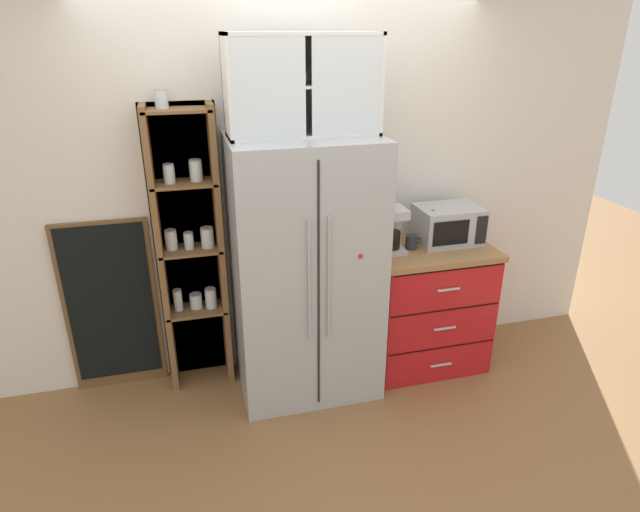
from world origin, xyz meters
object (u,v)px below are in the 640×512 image
(refrigerator, at_px, (305,270))
(chalkboard_menu, at_px, (111,306))
(mug_cream, at_px, (427,237))
(microwave, at_px, (448,225))
(mug_charcoal, at_px, (411,242))
(coffee_maker, at_px, (390,229))
(bottle_green, at_px, (431,230))

(refrigerator, relative_size, chalkboard_menu, 1.44)
(mug_cream, bearing_deg, microwave, -10.23)
(mug_charcoal, bearing_deg, microwave, 10.37)
(coffee_maker, height_order, mug_cream, coffee_maker)
(coffee_maker, height_order, bottle_green, coffee_maker)
(refrigerator, relative_size, coffee_maker, 5.64)
(coffee_maker, bearing_deg, chalkboard_menu, 171.81)
(chalkboard_menu, bearing_deg, microwave, -5.59)
(microwave, height_order, chalkboard_menu, chalkboard_menu)
(refrigerator, height_order, mug_cream, refrigerator)
(bottle_green, bearing_deg, chalkboard_menu, 173.03)
(refrigerator, relative_size, mug_charcoal, 15.16)
(mug_cream, bearing_deg, coffee_maker, -167.49)
(bottle_green, bearing_deg, mug_cream, 88.50)
(mug_charcoal, xyz_separation_m, chalkboard_menu, (-2.03, 0.28, -0.37))
(refrigerator, distance_m, coffee_maker, 0.64)
(microwave, distance_m, coffee_maker, 0.45)
(microwave, distance_m, chalkboard_menu, 2.38)
(microwave, xyz_separation_m, mug_cream, (-0.14, 0.03, -0.09))
(microwave, xyz_separation_m, chalkboard_menu, (-2.32, 0.23, -0.45))
(refrigerator, distance_m, mug_charcoal, 0.77)
(mug_cream, bearing_deg, mug_charcoal, -152.06)
(chalkboard_menu, bearing_deg, mug_charcoal, -7.90)
(mug_cream, relative_size, chalkboard_menu, 0.10)
(microwave, bearing_deg, coffee_maker, -174.68)
(mug_charcoal, height_order, chalkboard_menu, chalkboard_menu)
(microwave, height_order, coffee_maker, coffee_maker)
(refrigerator, bearing_deg, bottle_green, 3.22)
(refrigerator, xyz_separation_m, bottle_green, (0.91, 0.05, 0.17))
(coffee_maker, bearing_deg, microwave, 5.32)
(chalkboard_menu, bearing_deg, refrigerator, -14.07)
(bottle_green, bearing_deg, coffee_maker, -179.37)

